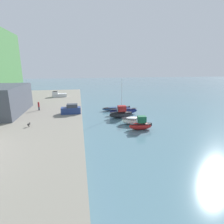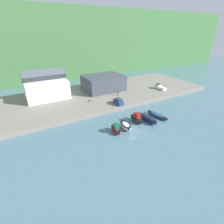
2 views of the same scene
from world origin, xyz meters
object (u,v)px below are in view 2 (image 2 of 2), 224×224
at_px(moored_boat_1, 126,126).
at_px(pickup_truck_0, 160,87).
at_px(moored_boat_2, 136,119).
at_px(moored_boat_0, 116,129).
at_px(dog_on_quay, 89,101).
at_px(moored_boat_4, 157,115).
at_px(person_on_quay, 118,92).
at_px(moored_boat_3, 148,119).
at_px(parked_car_1, 118,102).

xyz_separation_m(moored_boat_1, pickup_truck_0, (29.48, 17.85, 1.43)).
bearing_deg(pickup_truck_0, moored_boat_2, -150.41).
height_order(moored_boat_0, dog_on_quay, moored_boat_0).
bearing_deg(dog_on_quay, moored_boat_4, 52.83).
bearing_deg(person_on_quay, moored_boat_2, -105.69).
distance_m(moored_boat_0, pickup_truck_0, 37.55).
bearing_deg(moored_boat_3, moored_boat_1, 177.54).
relative_size(moored_boat_4, dog_on_quay, 9.27).
relative_size(pickup_truck_0, dog_on_quay, 5.49).
xyz_separation_m(moored_boat_2, moored_boat_3, (3.04, -1.42, -0.18)).
distance_m(moored_boat_1, pickup_truck_0, 34.50).
distance_m(moored_boat_4, dog_on_quay, 23.51).
distance_m(moored_boat_4, parked_car_1, 13.55).
distance_m(pickup_truck_0, dog_on_quay, 31.74).
height_order(moored_boat_1, moored_boat_2, moored_boat_2).
height_order(moored_boat_2, person_on_quay, person_on_quay).
distance_m(moored_boat_0, moored_boat_1, 3.36).
xyz_separation_m(pickup_truck_0, person_on_quay, (-19.42, 2.39, 0.28)).
bearing_deg(person_on_quay, moored_boat_4, -83.49).
xyz_separation_m(moored_boat_4, person_on_quay, (-2.20, 19.31, 1.98)).
bearing_deg(moored_boat_1, dog_on_quay, 106.60).
height_order(moored_boat_3, pickup_truck_0, moored_boat_3).
height_order(moored_boat_0, parked_car_1, parked_car_1).
height_order(moored_boat_4, dog_on_quay, dog_on_quay).
bearing_deg(person_on_quay, moored_boat_0, -123.04).
relative_size(moored_boat_1, parked_car_1, 1.22).
bearing_deg(moored_boat_0, pickup_truck_0, 33.22).
height_order(moored_boat_2, dog_on_quay, moored_boat_2).
bearing_deg(moored_boat_0, dog_on_quay, 90.97).
distance_m(moored_boat_2, parked_car_1, 11.16).
bearing_deg(moored_boat_4, moored_boat_2, 169.64).
relative_size(moored_boat_1, person_on_quay, 2.41).
distance_m(parked_car_1, pickup_truck_0, 24.50).
height_order(moored_boat_3, dog_on_quay, moored_boat_3).
relative_size(moored_boat_2, pickup_truck_0, 1.10).
bearing_deg(moored_boat_2, moored_boat_1, -161.44).
bearing_deg(moored_boat_4, parked_car_1, 113.99).
relative_size(moored_boat_0, parked_car_1, 1.06).
xyz_separation_m(moored_boat_1, moored_boat_3, (7.84, 0.09, 0.08)).
bearing_deg(pickup_truck_0, moored_boat_1, -152.72).
relative_size(moored_boat_3, person_on_quay, 4.07).
bearing_deg(moored_boat_1, moored_boat_4, 14.43).
bearing_deg(moored_boat_3, pickup_truck_0, 36.24).
xyz_separation_m(moored_boat_2, dog_on_quay, (-7.01, 17.90, 0.80)).
relative_size(person_on_quay, dog_on_quay, 2.42).
height_order(person_on_quay, dog_on_quay, person_on_quay).
height_order(parked_car_1, dog_on_quay, parked_car_1).
bearing_deg(pickup_truck_0, parked_car_1, -171.47).
xyz_separation_m(moored_boat_0, moored_boat_3, (11.17, 0.44, -0.06)).
bearing_deg(moored_boat_1, pickup_truck_0, 41.28).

